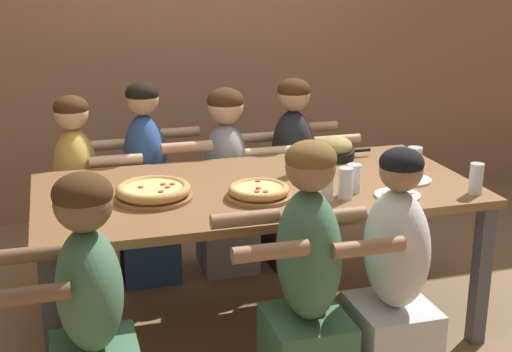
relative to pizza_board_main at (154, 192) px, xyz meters
name	(u,v)px	position (x,y,z in m)	size (l,w,h in m)	color
ground_plane	(256,324)	(0.50, 0.05, -0.78)	(18.00, 18.00, 0.00)	#896B4C
dining_table	(256,200)	(0.50, 0.05, -0.11)	(2.08, 1.03, 0.75)	brown
pizza_board_main	(154,192)	(0.00, 0.00, 0.00)	(0.36, 0.36, 0.07)	#996B42
pizza_board_second	(259,192)	(0.46, -0.12, 0.00)	(0.31, 0.31, 0.06)	#996B42
skillet_bowl	(334,149)	(1.04, 0.40, 0.02)	(0.33, 0.23, 0.13)	black
empty_plate_a	(410,180)	(1.25, -0.08, -0.03)	(0.21, 0.21, 0.02)	white
empty_plate_b	(398,195)	(1.08, -0.28, -0.03)	(0.21, 0.21, 0.02)	white
cocktail_glass_blue	(326,165)	(0.90, 0.15, 0.01)	(0.07, 0.07, 0.12)	silver
drinking_glass_a	(345,186)	(0.84, -0.24, 0.03)	(0.07, 0.07, 0.15)	silver
drinking_glass_b	(354,178)	(0.91, -0.16, 0.03)	(0.07, 0.07, 0.13)	silver
drinking_glass_c	(293,166)	(0.72, 0.16, 0.02)	(0.07, 0.07, 0.11)	silver
drinking_glass_d	(414,160)	(1.35, 0.07, 0.02)	(0.08, 0.08, 0.12)	silver
drinking_glass_e	(97,207)	(-0.26, -0.20, 0.02)	(0.07, 0.07, 0.12)	silver
drinking_glass_f	(476,179)	(1.45, -0.34, 0.04)	(0.06, 0.06, 0.15)	silver
drinking_glass_g	(327,189)	(0.76, -0.21, 0.01)	(0.06, 0.06, 0.11)	silver
diner_far_midright	(293,180)	(0.95, 0.79, -0.27)	(0.51, 0.40, 1.13)	#232328
diner_far_midleft	(147,191)	(0.07, 0.79, -0.26)	(0.51, 0.40, 1.15)	#2D5193
diner_near_left	(91,327)	(-0.34, -0.68, -0.27)	(0.51, 0.40, 1.10)	#477556
diner_far_center	(227,187)	(0.54, 0.79, -0.27)	(0.51, 0.40, 1.09)	#99999E
diner_near_midright	(393,290)	(0.87, -0.68, -0.29)	(0.51, 0.40, 1.10)	silver
diner_near_center	(306,294)	(0.49, -0.68, -0.25)	(0.51, 0.40, 1.15)	#477556
diner_far_left	(79,202)	(-0.31, 0.79, -0.28)	(0.51, 0.40, 1.10)	gold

